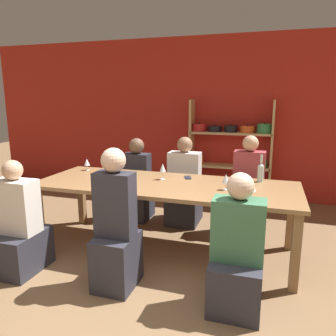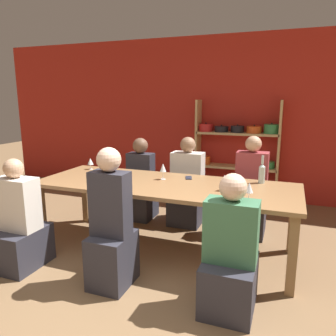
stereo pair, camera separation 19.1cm
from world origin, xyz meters
name	(u,v)px [view 1 (the left image)]	position (x,y,z in m)	size (l,w,h in m)	color
wall_back_red	(217,118)	(0.00, 3.83, 1.35)	(8.80, 0.06, 2.70)	red
shelf_unit	(231,158)	(0.30, 3.63, 0.72)	(1.35, 0.30, 1.66)	tan
dining_table	(165,190)	(-0.17, 1.50, 0.70)	(2.83, 1.03, 0.78)	olive
wine_bottle_green	(261,172)	(0.81, 1.88, 0.89)	(0.07, 0.07, 0.30)	#B2C6C1
wine_glass_white_a	(232,183)	(0.58, 1.22, 0.91)	(0.07, 0.07, 0.19)	white
wine_glass_white_b	(163,168)	(-0.25, 1.65, 0.91)	(0.07, 0.07, 0.19)	white
wine_glass_red_a	(252,187)	(0.76, 1.19, 0.89)	(0.07, 0.07, 0.17)	white
wine_glass_white_c	(243,191)	(0.69, 1.04, 0.89)	(0.07, 0.07, 0.16)	white
wine_glass_red_b	(226,179)	(0.49, 1.43, 0.89)	(0.07, 0.07, 0.16)	white
wine_glass_white_d	(87,162)	(-1.33, 1.83, 0.88)	(0.08, 0.08, 0.15)	white
cell_phone	(188,177)	(0.01, 1.81, 0.78)	(0.11, 0.16, 0.01)	#1E2338
person_near_a	(237,260)	(0.70, 0.69, 0.41)	(0.41, 0.51, 1.13)	#2D2D38
person_far_a	(248,197)	(0.67, 2.29, 0.46)	(0.38, 0.47, 1.24)	#2D2D38
person_near_b	(19,232)	(-1.41, 0.65, 0.40)	(0.42, 0.52, 1.12)	#2D2D38
person_far_b	(137,189)	(-0.86, 2.34, 0.43)	(0.36, 0.45, 1.15)	#2D2D38
person_near_c	(116,236)	(-0.37, 0.67, 0.49)	(0.34, 0.43, 1.28)	#2D2D38
person_far_c	(184,192)	(-0.19, 2.39, 0.43)	(0.42, 0.53, 1.19)	#2D2D38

